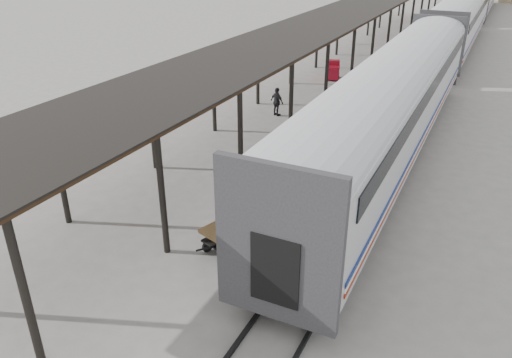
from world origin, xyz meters
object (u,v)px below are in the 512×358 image
object	(u,v)px
baggage_cart	(241,228)
luggage_tug	(333,71)
pedestrian	(277,102)
porter	(237,211)

from	to	relation	value
baggage_cart	luggage_tug	xyz separation A→B (m)	(-3.83, 21.07, -0.09)
baggage_cart	pedestrian	bearing A→B (deg)	127.14
luggage_tug	porter	bearing A→B (deg)	-94.72
luggage_tug	porter	world-z (taller)	porter
luggage_tug	pedestrian	world-z (taller)	pedestrian
luggage_tug	pedestrian	size ratio (longest dim) A/B	0.99
luggage_tug	pedestrian	xyz separation A→B (m)	(-0.31, -8.85, 0.22)
luggage_tug	porter	xyz separation A→B (m)	(4.08, -21.72, 1.09)
baggage_cart	porter	size ratio (longest dim) A/B	1.70
baggage_cart	luggage_tug	bearing A→B (deg)	118.71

